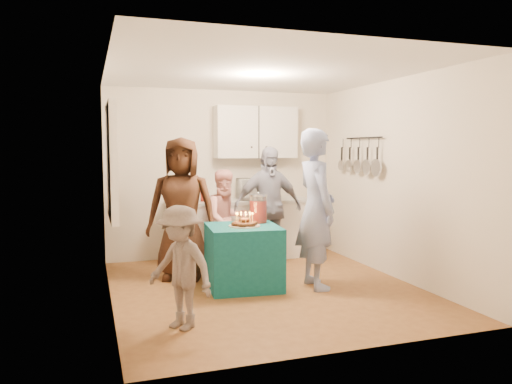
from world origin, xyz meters
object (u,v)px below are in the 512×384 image
object	(u,v)px
woman_back_center	(226,219)
child_near_left	(180,267)
punch_jar	(258,209)
woman_back_right	(268,207)
woman_back_left	(182,208)
counter	(240,231)
party_table	(243,257)
man_birthday	(316,209)
microwave	(257,189)

from	to	relation	value
woman_back_center	child_near_left	size ratio (longest dim) A/B	1.20
punch_jar	woman_back_right	xyz separation A→B (m)	(0.40, 0.73, -0.07)
woman_back_left	counter	bearing A→B (deg)	58.92
party_table	punch_jar	distance (m)	0.63
party_table	punch_jar	world-z (taller)	punch_jar
punch_jar	party_table	bearing A→B (deg)	-144.05
man_birthday	punch_jar	bearing A→B (deg)	53.78
woman_back_left	woman_back_right	size ratio (longest dim) A/B	1.07
counter	man_birthday	distance (m)	1.95
party_table	man_birthday	distance (m)	1.07
punch_jar	man_birthday	distance (m)	0.75
man_birthday	woman_back_left	world-z (taller)	man_birthday
party_table	woman_back_right	world-z (taller)	woman_back_right
party_table	child_near_left	size ratio (longest dim) A/B	0.73
counter	party_table	distance (m)	1.62
woman_back_left	child_near_left	distance (m)	1.90
microwave	party_table	bearing A→B (deg)	-111.54
punch_jar	man_birthday	world-z (taller)	man_birthday
man_birthday	child_near_left	distance (m)	2.06
microwave	woman_back_right	xyz separation A→B (m)	(-0.05, -0.64, -0.21)
microwave	child_near_left	bearing A→B (deg)	-118.82
counter	party_table	bearing A→B (deg)	-105.61
party_table	punch_jar	size ratio (longest dim) A/B	2.50
woman_back_center	woman_back_right	size ratio (longest dim) A/B	0.81
microwave	punch_jar	size ratio (longest dim) A/B	1.73
woman_back_right	microwave	bearing A→B (deg)	85.10
party_table	child_near_left	distance (m)	1.53
party_table	child_near_left	bearing A→B (deg)	-129.97
party_table	woman_back_left	distance (m)	1.07
man_birthday	woman_back_left	xyz separation A→B (m)	(-1.47, 0.95, -0.05)
party_table	man_birthday	world-z (taller)	man_birthday
counter	punch_jar	xyz separation A→B (m)	(-0.18, -1.37, 0.50)
woman_back_left	child_near_left	world-z (taller)	woman_back_left
counter	child_near_left	distance (m)	3.06
counter	man_birthday	bearing A→B (deg)	-77.39
party_table	woman_back_left	size ratio (longest dim) A/B	0.46
punch_jar	woman_back_center	xyz separation A→B (m)	(-0.20, 0.80, -0.23)
party_table	punch_jar	bearing A→B (deg)	35.95
punch_jar	child_near_left	distance (m)	1.86
man_birthday	microwave	bearing A→B (deg)	6.15
counter	woman_back_left	xyz separation A→B (m)	(-1.06, -0.88, 0.49)
punch_jar	counter	bearing A→B (deg)	82.60
party_table	punch_jar	xyz separation A→B (m)	(0.26, 0.19, 0.55)
party_table	woman_back_right	bearing A→B (deg)	54.43
microwave	party_table	distance (m)	1.84
counter	woman_back_right	bearing A→B (deg)	-71.08
microwave	child_near_left	world-z (taller)	microwave
counter	woman_back_center	world-z (taller)	woman_back_center
punch_jar	woman_back_center	distance (m)	0.85
party_table	man_birthday	size ratio (longest dim) A/B	0.44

